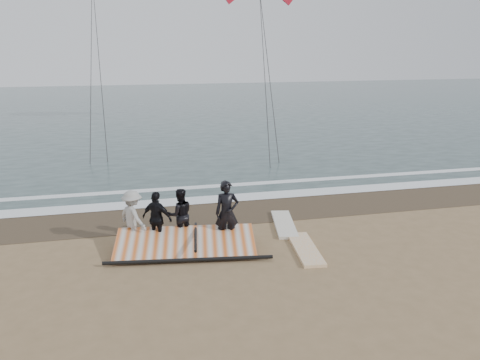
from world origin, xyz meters
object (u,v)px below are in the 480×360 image
(board_white, at_px, (305,249))
(sail_rig, at_px, (183,244))
(board_cream, at_px, (284,224))
(man_main, at_px, (227,213))

(board_white, xyz_separation_m, sail_rig, (-3.49, 0.81, 0.15))
(board_white, distance_m, board_cream, 2.00)
(board_white, bearing_deg, sail_rig, 173.10)
(man_main, height_order, sail_rig, man_main)
(board_cream, bearing_deg, man_main, -145.23)
(board_cream, height_order, sail_rig, sail_rig)
(man_main, xyz_separation_m, board_white, (2.13, -1.03, -0.93))
(board_cream, bearing_deg, sail_rig, -150.77)
(man_main, relative_size, board_cream, 0.83)
(board_white, height_order, board_cream, board_cream)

